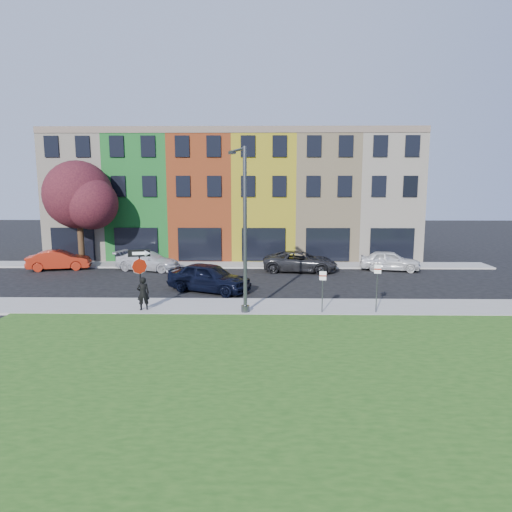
{
  "coord_description": "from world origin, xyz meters",
  "views": [
    {
      "loc": [
        -0.01,
        -19.2,
        6.14
      ],
      "look_at": [
        -0.39,
        4.0,
        2.49
      ],
      "focal_mm": 32.0,
      "sensor_mm": 36.0,
      "label": 1
    }
  ],
  "objects_px": {
    "sedan_near": "(209,277)",
    "street_lamp": "(244,230)",
    "stop_sign": "(140,267)",
    "man": "(143,293)"
  },
  "relations": [
    {
      "from": "street_lamp",
      "to": "man",
      "type": "bearing_deg",
      "value": 159.44
    },
    {
      "from": "stop_sign",
      "to": "sedan_near",
      "type": "distance_m",
      "value": 5.33
    },
    {
      "from": "sedan_near",
      "to": "street_lamp",
      "type": "height_order",
      "value": "street_lamp"
    },
    {
      "from": "street_lamp",
      "to": "sedan_near",
      "type": "bearing_deg",
      "value": 96.76
    },
    {
      "from": "stop_sign",
      "to": "sedan_near",
      "type": "relative_size",
      "value": 0.55
    },
    {
      "from": "stop_sign",
      "to": "sedan_near",
      "type": "height_order",
      "value": "stop_sign"
    },
    {
      "from": "stop_sign",
      "to": "sedan_near",
      "type": "bearing_deg",
      "value": 46.07
    },
    {
      "from": "street_lamp",
      "to": "stop_sign",
      "type": "bearing_deg",
      "value": 159.1
    },
    {
      "from": "man",
      "to": "stop_sign",
      "type": "bearing_deg",
      "value": -34.24
    },
    {
      "from": "stop_sign",
      "to": "street_lamp",
      "type": "distance_m",
      "value": 5.32
    }
  ]
}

